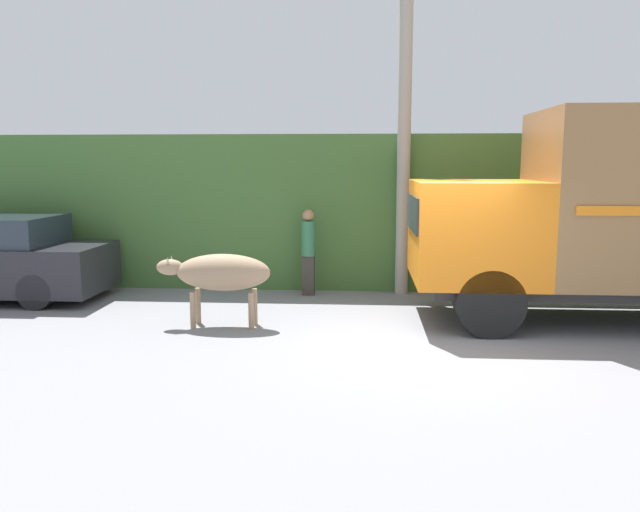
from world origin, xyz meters
name	(u,v)px	position (x,y,z in m)	size (l,w,h in m)	color
ground_plane	(431,341)	(0.00, 0.00, 0.00)	(60.00, 60.00, 0.00)	gray
hillside_embankment	(403,203)	(0.00, 7.09, 1.62)	(32.00, 6.90, 3.23)	#426B33
cargo_truck	(640,211)	(3.45, 1.30, 1.88)	(6.75, 2.41, 3.49)	#2D2D2D
brown_cow	(221,273)	(-3.33, 0.64, 0.88)	(1.87, 0.60, 1.20)	#9E7F60
pedestrian_on_hill	(308,247)	(-2.12, 3.17, 0.98)	(0.30, 0.30, 1.73)	#38332D
utility_pole	(404,123)	(-0.24, 3.43, 3.42)	(0.90, 0.26, 6.64)	#9E998E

